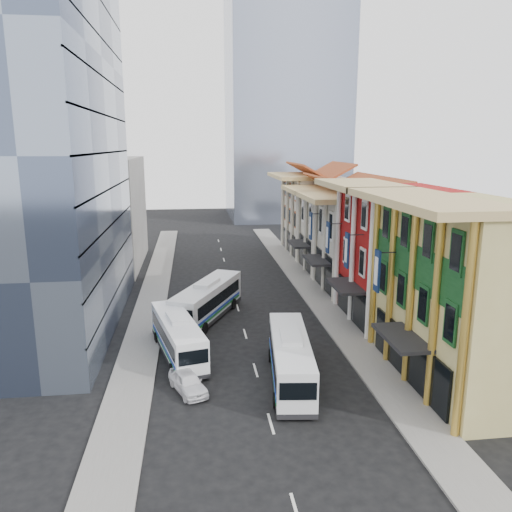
{
  "coord_description": "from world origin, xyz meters",
  "views": [
    {
      "loc": [
        -4.12,
        -24.5,
        15.66
      ],
      "look_at": [
        1.48,
        19.32,
        5.75
      ],
      "focal_mm": 35.0,
      "sensor_mm": 36.0,
      "label": 1
    }
  ],
  "objects": [
    {
      "name": "bus_left_far",
      "position": [
        -3.01,
        19.28,
        1.8
      ],
      "size": [
        7.13,
        11.26,
        3.59
      ],
      "primitive_type": null,
      "rotation": [
        0.0,
        0.0,
        -0.44
      ],
      "color": "silver",
      "rests_on": "ground"
    },
    {
      "name": "shophouse_red",
      "position": [
        14.0,
        17.0,
        6.0
      ],
      "size": [
        8.0,
        10.0,
        12.0
      ],
      "primitive_type": "cube",
      "color": "#9D1311",
      "rests_on": "ground"
    },
    {
      "name": "shophouse_tan",
      "position": [
        14.0,
        5.0,
        6.0
      ],
      "size": [
        8.0,
        14.0,
        12.0
      ],
      "primitive_type": "cube",
      "color": "tan",
      "rests_on": "ground"
    },
    {
      "name": "ground",
      "position": [
        0.0,
        0.0,
        0.0
      ],
      "size": [
        200.0,
        200.0,
        0.0
      ],
      "primitive_type": "plane",
      "color": "black",
      "rests_on": "ground"
    },
    {
      "name": "office_tower",
      "position": [
        -17.0,
        19.0,
        15.0
      ],
      "size": [
        12.0,
        26.0,
        30.0
      ],
      "primitive_type": "cube",
      "color": "#404C66",
      "rests_on": "ground"
    },
    {
      "name": "bus_left_near",
      "position": [
        -5.5,
        11.3,
        1.6
      ],
      "size": [
        4.61,
        10.24,
        3.2
      ],
      "primitive_type": null,
      "rotation": [
        0.0,
        0.0,
        0.24
      ],
      "color": "white",
      "rests_on": "ground"
    },
    {
      "name": "sedan_left",
      "position": [
        -4.73,
        5.43,
        0.67
      ],
      "size": [
        2.94,
        4.24,
        1.33
      ],
      "primitive_type": "imported",
      "rotation": [
        0.0,
        0.0,
        0.38
      ],
      "color": "white",
      "rests_on": "ground"
    },
    {
      "name": "sidewalk_right",
      "position": [
        8.5,
        22.0,
        0.07
      ],
      "size": [
        3.0,
        90.0,
        0.15
      ],
      "primitive_type": "cube",
      "color": "slate",
      "rests_on": "ground"
    },
    {
      "name": "bus_right",
      "position": [
        2.12,
        6.06,
        1.69
      ],
      "size": [
        3.64,
        10.77,
        3.39
      ],
      "primitive_type": null,
      "rotation": [
        0.0,
        0.0,
        -0.11
      ],
      "color": "white",
      "rests_on": "ground"
    },
    {
      "name": "shophouse_cream_near",
      "position": [
        14.0,
        26.5,
        5.0
      ],
      "size": [
        8.0,
        9.0,
        10.0
      ],
      "primitive_type": "cube",
      "color": "beige",
      "rests_on": "ground"
    },
    {
      "name": "shophouse_cream_far",
      "position": [
        14.0,
        46.0,
        5.5
      ],
      "size": [
        8.0,
        12.0,
        11.0
      ],
      "primitive_type": "cube",
      "color": "beige",
      "rests_on": "ground"
    },
    {
      "name": "shophouse_cream_mid",
      "position": [
        14.0,
        35.5,
        5.0
      ],
      "size": [
        8.0,
        9.0,
        10.0
      ],
      "primitive_type": "cube",
      "color": "beige",
      "rests_on": "ground"
    },
    {
      "name": "office_block_far",
      "position": [
        -16.0,
        42.0,
        7.0
      ],
      "size": [
        10.0,
        18.0,
        14.0
      ],
      "primitive_type": "cube",
      "color": "gray",
      "rests_on": "ground"
    },
    {
      "name": "sidewalk_left",
      "position": [
        -8.5,
        22.0,
        0.07
      ],
      "size": [
        3.0,
        90.0,
        0.15
      ],
      "primitive_type": "cube",
      "color": "slate",
      "rests_on": "ground"
    }
  ]
}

